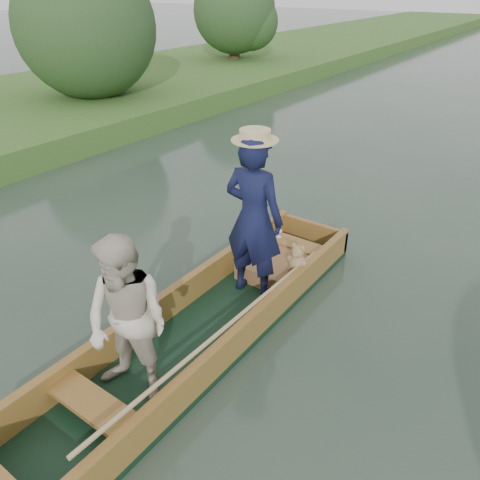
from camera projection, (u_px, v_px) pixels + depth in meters
The scene contains 3 objects.
ground at pixel (210, 333), 5.37m from camera, with size 120.00×120.00×0.00m, color #283D30.
trees_far at pixel (426, 42), 9.98m from camera, with size 22.74×15.11×4.29m.
punt at pixel (208, 284), 5.02m from camera, with size 1.12×5.00×2.14m.
Camera 1 is at (2.71, -3.18, 3.56)m, focal length 35.00 mm.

